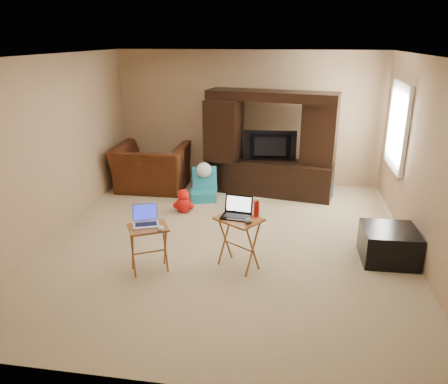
% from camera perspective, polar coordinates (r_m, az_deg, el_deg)
% --- Properties ---
extents(floor, '(5.50, 5.50, 0.00)m').
position_cam_1_polar(floor, '(6.21, 0.29, -6.35)').
color(floor, '#CDB58E').
rests_on(floor, ground).
extents(ceiling, '(5.50, 5.50, 0.00)m').
position_cam_1_polar(ceiling, '(5.58, 0.34, 17.37)').
color(ceiling, silver).
rests_on(ceiling, ground).
extents(wall_back, '(5.00, 0.00, 5.00)m').
position_cam_1_polar(wall_back, '(8.44, 3.20, 9.58)').
color(wall_back, tan).
rests_on(wall_back, ground).
extents(wall_front, '(5.00, 0.00, 5.00)m').
position_cam_1_polar(wall_front, '(3.25, -7.17, -7.50)').
color(wall_front, tan).
rests_on(wall_front, ground).
extents(wall_left, '(0.00, 5.50, 5.50)m').
position_cam_1_polar(wall_left, '(6.62, -21.71, 5.40)').
color(wall_left, tan).
rests_on(wall_left, ground).
extents(wall_right, '(0.00, 5.50, 5.50)m').
position_cam_1_polar(wall_right, '(5.94, 24.93, 3.45)').
color(wall_right, tan).
rests_on(wall_right, ground).
extents(window_pane, '(0.00, 1.20, 1.20)m').
position_cam_1_polar(window_pane, '(7.37, 21.91, 7.92)').
color(window_pane, white).
rests_on(window_pane, ground).
extents(window_frame, '(0.06, 1.14, 1.34)m').
position_cam_1_polar(window_frame, '(7.37, 21.76, 7.93)').
color(window_frame, white).
rests_on(window_frame, ground).
extents(entertainment_center, '(2.32, 0.95, 1.85)m').
position_cam_1_polar(entertainment_center, '(7.82, 6.07, 6.26)').
color(entertainment_center, black).
rests_on(entertainment_center, floor).
extents(television, '(0.94, 0.20, 0.54)m').
position_cam_1_polar(television, '(7.79, 6.04, 5.91)').
color(television, black).
rests_on(television, entertainment_center).
extents(recliner, '(1.30, 1.14, 0.84)m').
position_cam_1_polar(recliner, '(8.23, -9.45, 3.14)').
color(recliner, '#48230F').
rests_on(recliner, floor).
extents(child_rocker, '(0.55, 0.59, 0.57)m').
position_cam_1_polar(child_rocker, '(7.63, -2.79, 1.00)').
color(child_rocker, teal).
rests_on(child_rocker, floor).
extents(plush_toy, '(0.36, 0.30, 0.40)m').
position_cam_1_polar(plush_toy, '(7.13, -5.31, -1.14)').
color(plush_toy, red).
rests_on(plush_toy, floor).
extents(push_toy, '(0.63, 0.47, 0.46)m').
position_cam_1_polar(push_toy, '(8.06, 11.86, 1.19)').
color(push_toy, blue).
rests_on(push_toy, floor).
extents(ottoman, '(0.69, 0.69, 0.43)m').
position_cam_1_polar(ottoman, '(6.00, 20.70, -6.44)').
color(ottoman, black).
rests_on(ottoman, floor).
extents(tray_table_left, '(0.57, 0.54, 0.59)m').
position_cam_1_polar(tray_table_left, '(5.40, -9.75, -7.35)').
color(tray_table_left, '#A96028').
rests_on(tray_table_left, floor).
extents(tray_table_right, '(0.65, 0.62, 0.66)m').
position_cam_1_polar(tray_table_right, '(5.40, 1.92, -6.66)').
color(tray_table_right, '#AC6C29').
rests_on(tray_table_right, floor).
extents(laptop_left, '(0.38, 0.35, 0.24)m').
position_cam_1_polar(laptop_left, '(5.26, -10.22, -3.14)').
color(laptop_left, silver).
rests_on(laptop_left, tray_table_left).
extents(laptop_right, '(0.38, 0.33, 0.24)m').
position_cam_1_polar(laptop_right, '(5.24, 1.57, -2.13)').
color(laptop_right, black).
rests_on(laptop_right, tray_table_right).
extents(mouse_left, '(0.10, 0.13, 0.05)m').
position_cam_1_polar(mouse_left, '(5.15, -8.20, -4.71)').
color(mouse_left, silver).
rests_on(mouse_left, tray_table_left).
extents(mouse_right, '(0.11, 0.15, 0.05)m').
position_cam_1_polar(mouse_right, '(5.13, 3.24, -3.77)').
color(mouse_right, '#414146').
rests_on(mouse_right, tray_table_right).
extents(water_bottle, '(0.06, 0.06, 0.20)m').
position_cam_1_polar(water_bottle, '(5.28, 4.24, -2.22)').
color(water_bottle, red).
rests_on(water_bottle, tray_table_right).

